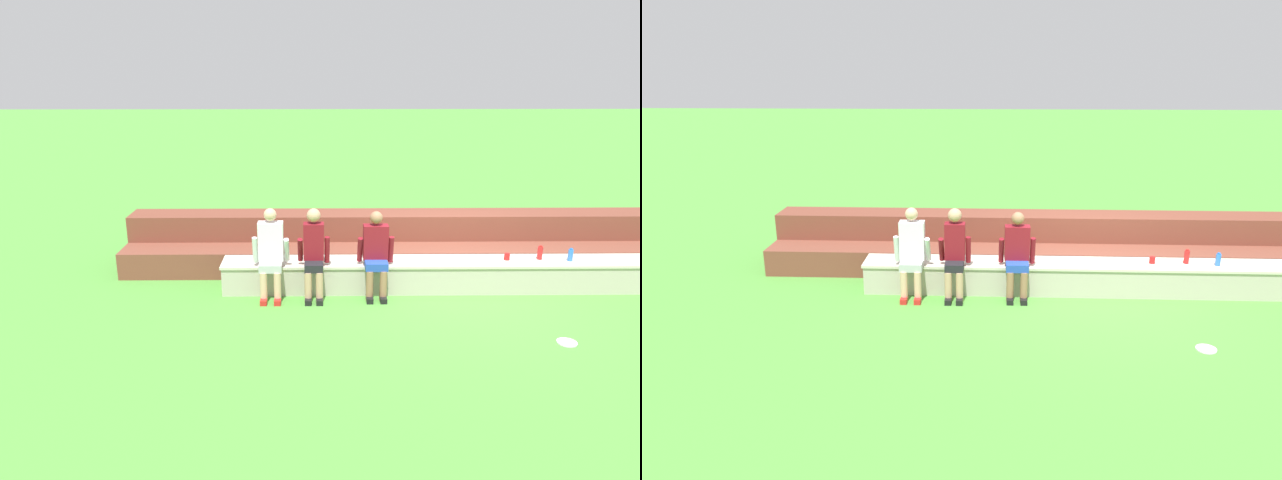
{
  "view_description": "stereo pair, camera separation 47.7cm",
  "coord_description": "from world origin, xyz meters",
  "views": [
    {
      "loc": [
        -2.16,
        -8.16,
        3.43
      ],
      "look_at": [
        -2.05,
        0.29,
        0.83
      ],
      "focal_mm": 31.79,
      "sensor_mm": 36.0,
      "label": 1
    },
    {
      "loc": [
        -1.68,
        -8.16,
        3.43
      ],
      "look_at": [
        -2.05,
        0.29,
        0.83
      ],
      "focal_mm": 31.79,
      "sensor_mm": 36.0,
      "label": 2
    }
  ],
  "objects": [
    {
      "name": "person_left_of_center",
      "position": [
        -2.15,
        -0.01,
        0.73
      ],
      "size": [
        0.49,
        0.56,
        1.39
      ],
      "color": "tan",
      "rests_on": "ground"
    },
    {
      "name": "person_far_left",
      "position": [
        -2.8,
        -0.02,
        0.74
      ],
      "size": [
        0.56,
        0.54,
        1.4
      ],
      "color": "#DBAD89",
      "rests_on": "ground"
    },
    {
      "name": "person_center",
      "position": [
        -1.2,
        0.03,
        0.71
      ],
      "size": [
        0.56,
        0.54,
        1.33
      ],
      "color": "#996B4C",
      "rests_on": "ground"
    },
    {
      "name": "brick_bleachers",
      "position": [
        0.0,
        1.49,
        0.38
      ],
      "size": [
        10.84,
        1.33,
        0.9
      ],
      "color": "brown",
      "rests_on": "ground"
    },
    {
      "name": "frisbee",
      "position": [
        1.13,
        -1.6,
        0.01
      ],
      "size": [
        0.25,
        0.25,
        0.02
      ],
      "primitive_type": "cylinder",
      "color": "white",
      "rests_on": "ground"
    },
    {
      "name": "plastic_cup_left_end",
      "position": [
        0.92,
        0.3,
        0.54
      ],
      "size": [
        0.09,
        0.09,
        0.11
      ],
      "primitive_type": "cylinder",
      "color": "red",
      "rests_on": "stone_seating_wall"
    },
    {
      "name": "water_bottle_mid_left",
      "position": [
        1.45,
        0.32,
        0.59
      ],
      "size": [
        0.08,
        0.08,
        0.23
      ],
      "color": "red",
      "rests_on": "stone_seating_wall"
    },
    {
      "name": "ground_plane",
      "position": [
        0.0,
        0.0,
        0.0
      ],
      "size": [
        80.0,
        80.0,
        0.0
      ],
      "primitive_type": "plane",
      "color": "#4C9338"
    },
    {
      "name": "water_bottle_mid_right",
      "position": [
        1.9,
        0.24,
        0.58
      ],
      "size": [
        0.08,
        0.08,
        0.21
      ],
      "color": "blue",
      "rests_on": "stone_seating_wall"
    },
    {
      "name": "stone_seating_wall",
      "position": [
        0.0,
        0.29,
        0.26
      ],
      "size": [
        7.19,
        0.61,
        0.48
      ],
      "color": "#B7AF9E",
      "rests_on": "ground"
    }
  ]
}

